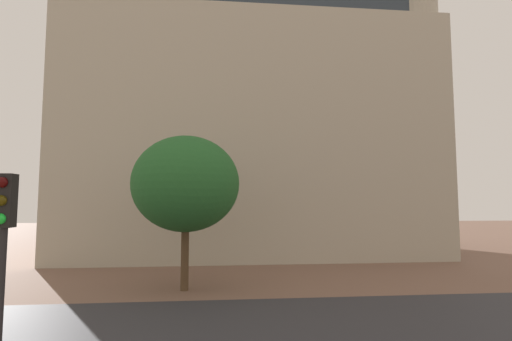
# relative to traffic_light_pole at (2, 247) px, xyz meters

# --- Properties ---
(ground_plane) EXTENTS (120.00, 120.00, 0.00)m
(ground_plane) POSITION_rel_traffic_light_pole_xyz_m (4.95, 6.06, -2.90)
(ground_plane) COLOR brown
(street_asphalt_strip) EXTENTS (120.00, 7.18, 0.00)m
(street_asphalt_strip) POSITION_rel_traffic_light_pole_xyz_m (4.95, 4.31, -2.90)
(street_asphalt_strip) COLOR #2D2D33
(street_asphalt_strip) RESTS_ON ground_plane
(landmark_building) EXTENTS (25.21, 12.86, 34.17)m
(landmark_building) POSITION_rel_traffic_light_pole_xyz_m (6.30, 21.89, 7.13)
(landmark_building) COLOR #B2A893
(landmark_building) RESTS_ON ground_plane
(traffic_light_pole) EXTENTS (0.28, 0.34, 4.11)m
(traffic_light_pole) POSITION_rel_traffic_light_pole_xyz_m (0.00, 0.00, 0.00)
(traffic_light_pole) COLOR black
(traffic_light_pole) RESTS_ON ground_plane
(tree_curb_far) EXTENTS (4.53, 4.53, 6.47)m
(tree_curb_far) POSITION_rel_traffic_light_pole_xyz_m (2.20, 9.62, 1.53)
(tree_curb_far) COLOR #4C3823
(tree_curb_far) RESTS_ON ground_plane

